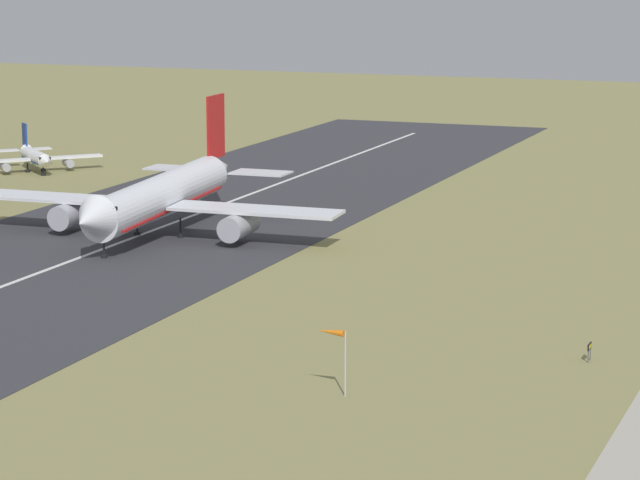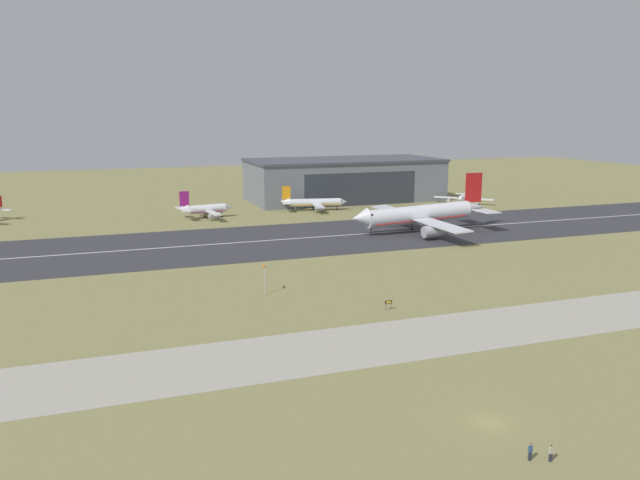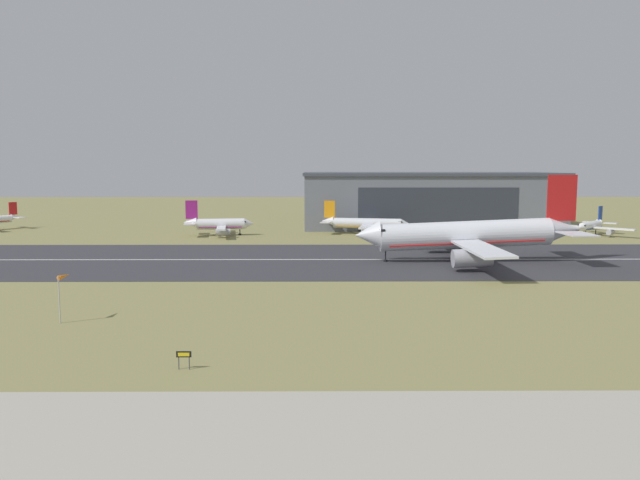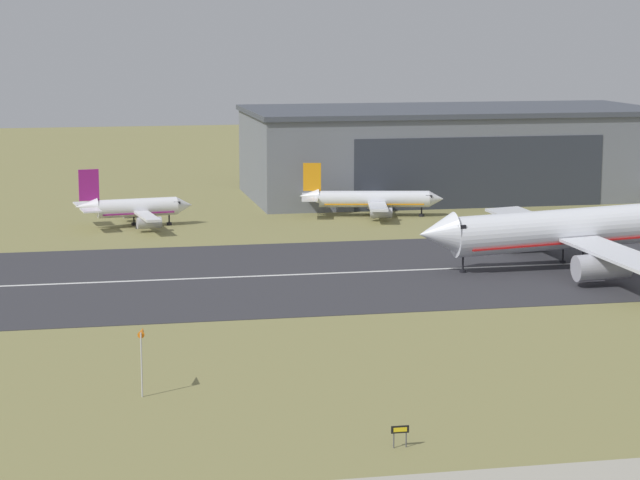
{
  "view_description": "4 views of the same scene",
  "coord_description": "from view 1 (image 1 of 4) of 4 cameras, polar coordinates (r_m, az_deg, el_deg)",
  "views": [
    {
      "loc": [
        -126.15,
        16.74,
        36.97
      ],
      "look_at": [
        18.21,
        71.87,
        7.27
      ],
      "focal_mm": 85.0,
      "sensor_mm": 36.0,
      "label": 1
    },
    {
      "loc": [
        -40.27,
        -54.85,
        34.44
      ],
      "look_at": [
        4.68,
        70.1,
        7.45
      ],
      "focal_mm": 35.0,
      "sensor_mm": 36.0,
      "label": 2
    },
    {
      "loc": [
        19.46,
        -14.08,
        18.57
      ],
      "look_at": [
        20.1,
        75.83,
        7.87
      ],
      "focal_mm": 35.0,
      "sensor_mm": 36.0,
      "label": 3
    },
    {
      "loc": [
        -16.39,
        -45.65,
        31.21
      ],
      "look_at": [
        8.55,
        77.72,
        9.81
      ],
      "focal_mm": 70.0,
      "sensor_mm": 36.0,
      "label": 4
    }
  ],
  "objects": [
    {
      "name": "airplane_parked_far_east",
      "position": [
        260.46,
        -10.68,
        3.09
      ],
      "size": [
        18.12,
        17.95,
        7.57
      ],
      "color": "white",
      "rests_on": "ground_plane"
    },
    {
      "name": "windsock_pole",
      "position": [
        127.19,
        0.46,
        -3.61
      ],
      "size": [
        0.91,
        2.73,
        5.72
      ],
      "color": "#B7B7BC",
      "rests_on": "ground_plane"
    },
    {
      "name": "runway_sign",
      "position": [
        140.39,
        10.11,
        -4.03
      ],
      "size": [
        1.38,
        0.13,
        1.71
      ],
      "color": "#4C4C51",
      "rests_on": "ground_plane"
    },
    {
      "name": "airplane_landing",
      "position": [
        199.0,
        -6.05,
        1.61
      ],
      "size": [
        44.46,
        50.42,
        16.89
      ],
      "color": "silver",
      "rests_on": "ground_plane"
    },
    {
      "name": "ground_plane",
      "position": [
        136.71,
        4.18,
        -4.84
      ],
      "size": [
        614.32,
        614.32,
        0.0
      ],
      "primitive_type": "plane",
      "color": "olive"
    }
  ]
}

